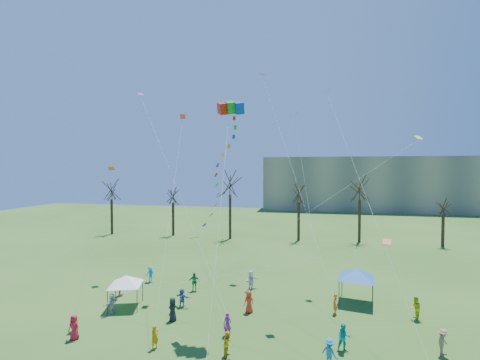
% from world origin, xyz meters
% --- Properties ---
extents(distant_building, '(60.00, 14.00, 15.00)m').
position_xyz_m(distant_building, '(22.00, 82.00, 7.50)').
color(distant_building, gray).
rests_on(distant_building, ground).
extents(bare_tree_row, '(70.28, 8.08, 11.61)m').
position_xyz_m(bare_tree_row, '(0.40, 36.64, 7.25)').
color(bare_tree_row, black).
rests_on(bare_tree_row, ground).
extents(big_box_kite, '(2.29, 5.91, 16.92)m').
position_xyz_m(big_box_kite, '(-1.37, 5.22, 11.50)').
color(big_box_kite, red).
rests_on(big_box_kite, ground).
extents(canopy_tent_white, '(3.45, 3.45, 2.71)m').
position_xyz_m(canopy_tent_white, '(-10.65, 7.34, 2.30)').
color(canopy_tent_white, '#3F3F44').
rests_on(canopy_tent_white, ground).
extents(canopy_tent_blue, '(4.05, 4.05, 3.09)m').
position_xyz_m(canopy_tent_blue, '(8.76, 12.29, 2.62)').
color(canopy_tent_blue, '#3F3F44').
rests_on(canopy_tent_blue, ground).
extents(festival_crowd, '(26.41, 14.32, 1.83)m').
position_xyz_m(festival_crowd, '(-1.00, 7.16, 0.86)').
color(festival_crowd, red).
rests_on(festival_crowd, ground).
extents(small_kites_aloft, '(29.33, 18.72, 32.76)m').
position_xyz_m(small_kites_aloft, '(-0.75, 11.57, 14.02)').
color(small_kites_aloft, '#DB450B').
rests_on(small_kites_aloft, ground).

